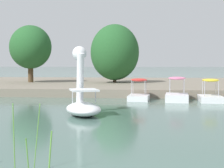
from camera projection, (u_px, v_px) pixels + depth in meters
The scene contains 7 objects.
shore_bank_far at pixel (137, 85), 35.76m from camera, with size 146.78×22.40×0.60m, color slate.
swan_boat at pixel (83, 99), 16.59m from camera, with size 2.40×3.10×3.25m.
pedal_boat_red at pixel (139, 94), 23.30m from camera, with size 1.45×2.21×1.44m.
pedal_boat_pink at pixel (177, 94), 22.65m from camera, with size 1.59×2.42×1.58m.
pedal_boat_yellow at pixel (210, 95), 22.40m from camera, with size 1.46×2.37×1.46m.
tree_broadleaf_right at pixel (30, 47), 34.81m from camera, with size 6.14×6.29×5.58m.
tree_willow_near_path at pixel (115, 52), 34.02m from camera, with size 6.08×6.30×5.59m.
Camera 1 is at (1.17, -5.20, 2.38)m, focal length 56.97 mm.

